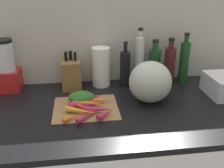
{
  "coord_description": "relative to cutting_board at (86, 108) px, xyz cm",
  "views": [
    {
      "loc": [
        -20.99,
        -120.24,
        63.95
      ],
      "look_at": [
        -5.14,
        -1.71,
        13.6
      ],
      "focal_mm": 41.02,
      "sensor_mm": 36.0,
      "label": 1
    }
  ],
  "objects": [
    {
      "name": "carrot_6",
      "position": [
        9.23,
        -11.44,
        1.98
      ],
      "size": [
        10.15,
        9.3,
        3.16
      ],
      "primitive_type": "cone",
      "rotation": [
        0.0,
        1.57,
        0.7
      ],
      "color": "#B2264C",
      "rests_on": "cutting_board"
    },
    {
      "name": "carrot_7",
      "position": [
        3.69,
        6.14,
        2.14
      ],
      "size": [
        13.6,
        11.84,
        3.49
      ],
      "primitive_type": "cone",
      "rotation": [
        0.0,
        1.57,
        0.67
      ],
      "color": "#B2264C",
      "rests_on": "cutting_board"
    },
    {
      "name": "knife_block",
      "position": [
        -7.2,
        28.27,
        8.65
      ],
      "size": [
        11.52,
        14.97,
        23.19
      ],
      "color": "brown",
      "rests_on": "ground_plane"
    },
    {
      "name": "paper_towel_roll",
      "position": [
        11.04,
        30.08,
        11.85
      ],
      "size": [
        11.1,
        11.1,
        24.49
      ],
      "primitive_type": "cylinder",
      "color": "white",
      "rests_on": "ground_plane"
    },
    {
      "name": "carrot_greens_pile",
      "position": [
        -2.15,
        6.43,
        3.35
      ],
      "size": [
        13.94,
        10.73,
        5.9
      ],
      "primitive_type": "ellipsoid",
      "color": "#2D6023",
      "rests_on": "cutting_board"
    },
    {
      "name": "bottle_0",
      "position": [
        25.79,
        27.86,
        11.06
      ],
      "size": [
        6.49,
        6.49,
        28.16
      ],
      "color": "black",
      "rests_on": "ground_plane"
    },
    {
      "name": "ground_plane",
      "position": [
        18.85,
        0.58,
        -1.9
      ],
      "size": [
        170.0,
        80.0,
        3.0
      ],
      "primitive_type": "cube",
      "color": "black"
    },
    {
      "name": "winter_squash",
      "position": [
        35.34,
        4.25,
        10.98
      ],
      "size": [
        23.14,
        22.0,
        22.77
      ],
      "primitive_type": "ellipsoid",
      "color": "#B2B7A8",
      "rests_on": "ground_plane"
    },
    {
      "name": "carrot_9",
      "position": [
        1.32,
        -10.17,
        1.63
      ],
      "size": [
        13.62,
        14.0,
        2.45
      ],
      "primitive_type": "cone",
      "rotation": [
        0.0,
        1.57,
        0.8
      ],
      "color": "#B2264C",
      "rests_on": "cutting_board"
    },
    {
      "name": "bottle_4",
      "position": [
        64.01,
        28.4,
        13.62
      ],
      "size": [
        6.09,
        6.09,
        32.3
      ],
      "color": "#19421E",
      "rests_on": "ground_plane"
    },
    {
      "name": "carrot_4",
      "position": [
        1.71,
        0.57,
        2.16
      ],
      "size": [
        15.52,
        7.68,
        3.52
      ],
      "primitive_type": "cone",
      "rotation": [
        0.0,
        1.57,
        -0.29
      ],
      "color": "orange",
      "rests_on": "cutting_board"
    },
    {
      "name": "carrot_8",
      "position": [
        -2.5,
        -6.94,
        2.0
      ],
      "size": [
        16.14,
        9.62,
        3.19
      ],
      "primitive_type": "cone",
      "rotation": [
        0.0,
        1.57,
        -0.43
      ],
      "color": "orange",
      "rests_on": "cutting_board"
    },
    {
      "name": "blender_appliance",
      "position": [
        -44.99,
        30.44,
        12.99
      ],
      "size": [
        13.67,
        13.67,
        31.16
      ],
      "color": "red",
      "rests_on": "ground_plane"
    },
    {
      "name": "carrot_10",
      "position": [
        1.08,
        11.01,
        1.72
      ],
      "size": [
        11.53,
        7.32,
        2.63
      ],
      "primitive_type": "cone",
      "rotation": [
        0.0,
        1.57,
        0.44
      ],
      "color": "orange",
      "rests_on": "cutting_board"
    },
    {
      "name": "carrot_12",
      "position": [
        6.57,
        -6.65,
        2.13
      ],
      "size": [
        14.54,
        5.95,
        3.47
      ],
      "primitive_type": "cone",
      "rotation": [
        0.0,
        1.57,
        -0.18
      ],
      "color": "#B2264C",
      "rests_on": "cutting_board"
    },
    {
      "name": "cutting_board",
      "position": [
        0.0,
        0.0,
        0.0
      ],
      "size": [
        33.56,
        28.96,
        0.8
      ],
      "primitive_type": "cube",
      "color": "#997047",
      "rests_on": "ground_plane"
    },
    {
      "name": "wall_back",
      "position": [
        18.85,
        39.08,
        29.6
      ],
      "size": [
        170.0,
        3.0,
        60.0
      ],
      "primitive_type": "cube",
      "color": "#BCB7AD",
      "rests_on": "ground_plane"
    },
    {
      "name": "bottle_3",
      "position": [
        54.21,
        27.66,
        12.2
      ],
      "size": [
        6.83,
        6.83,
        29.55
      ],
      "color": "#471919",
      "rests_on": "ground_plane"
    },
    {
      "name": "carrot_3",
      "position": [
        1.52,
        9.08,
        1.82
      ],
      "size": [
        11.82,
        4.2,
        2.84
      ],
      "primitive_type": "cone",
      "rotation": [
        0.0,
        1.57,
        0.12
      ],
      "color": "red",
      "rests_on": "cutting_board"
    },
    {
      "name": "carrot_2",
      "position": [
        -0.53,
        -0.67,
        2.19
      ],
      "size": [
        16.71,
        3.82,
        3.58
      ],
      "primitive_type": "cone",
      "rotation": [
        0.0,
        1.57,
        -0.01
      ],
      "color": "#B2264C",
      "rests_on": "cutting_board"
    },
    {
      "name": "bottle_1",
      "position": [
        35.13,
        29.96,
        15.36
      ],
      "size": [
        5.56,
        5.56,
        35.78
      ],
      "color": "silver",
      "rests_on": "ground_plane"
    },
    {
      "name": "carrot_1",
      "position": [
        4.27,
        1.71,
        2.12
      ],
      "size": [
        17.12,
        10.21,
        3.44
      ],
      "primitive_type": "cone",
      "rotation": [
        0.0,
        1.57,
        -0.42
      ],
      "color": "red",
      "rests_on": "cutting_board"
    },
    {
      "name": "bottle_2",
      "position": [
        44.88,
        29.87,
        11.51
      ],
      "size": [
        7.48,
        7.48,
        28.27
      ],
      "color": "#19421E",
      "rests_on": "ground_plane"
    },
    {
      "name": "carrot_0",
      "position": [
        -6.57,
        -11.6,
        1.52
      ],
      "size": [
        10.38,
        7.32,
        2.25
      ],
      "primitive_type": "cone",
      "rotation": [
        0.0,
        1.57,
        0.53
      ],
      "color": "orange",
      "rests_on": "cutting_board"
    },
    {
      "name": "carrot_11",
      "position": [
        -0.88,
        -4.1,
        2.02
      ],
      "size": [
        13.57,
        14.28,
        3.24
      ],
      "primitive_type": "cone",
      "rotation": [
        0.0,
        1.57,
        -0.82
      ],
      "color": "red",
      "rests_on": "cutting_board"
    },
    {
      "name": "carrot_5",
      "position": [
        8.75,
        5.15,
        1.58
      ],
      "size": [
        14.76,
        2.64,
        2.36
      ],
      "primitive_type": "cone",
      "rotation": [
        0.0,
        1.57,
        -0.02
      ],
      "color": "orange",
      "rests_on": "cutting_board"
    }
  ]
}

